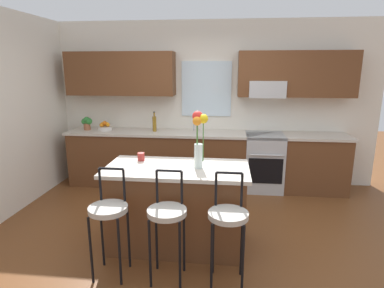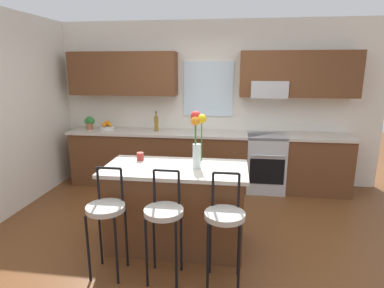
{
  "view_description": "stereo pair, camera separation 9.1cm",
  "coord_description": "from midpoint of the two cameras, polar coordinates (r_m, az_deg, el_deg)",
  "views": [
    {
      "loc": [
        0.35,
        -3.37,
        1.95
      ],
      "look_at": [
        -0.08,
        0.55,
        1.0
      ],
      "focal_mm": 29.75,
      "sensor_mm": 36.0,
      "label": 1
    },
    {
      "loc": [
        0.44,
        -3.36,
        1.95
      ],
      "look_at": [
        -0.08,
        0.55,
        1.0
      ],
      "focal_mm": 29.75,
      "sensor_mm": 36.0,
      "label": 2
    }
  ],
  "objects": [
    {
      "name": "ground_plane",
      "position": [
        3.91,
        0.79,
        -16.39
      ],
      "size": [
        14.0,
        14.0,
        0.0
      ],
      "primitive_type": "plane",
      "color": "brown"
    },
    {
      "name": "back_wall_assembly",
      "position": [
        5.38,
        3.61,
        8.86
      ],
      "size": [
        5.6,
        0.5,
        2.7
      ],
      "color": "silver",
      "rests_on": "ground"
    },
    {
      "name": "counter_run",
      "position": [
        5.29,
        3.0,
        -2.76
      ],
      "size": [
        4.56,
        0.64,
        0.92
      ],
      "color": "brown",
      "rests_on": "ground"
    },
    {
      "name": "sink_faucet",
      "position": [
        5.31,
        1.13,
        3.92
      ],
      "size": [
        0.02,
        0.13,
        0.23
      ],
      "color": "#B7BABC",
      "rests_on": "counter_run"
    },
    {
      "name": "oven_range",
      "position": [
        5.28,
        13.49,
        -3.22
      ],
      "size": [
        0.6,
        0.64,
        0.92
      ],
      "color": "#B7BABC",
      "rests_on": "ground"
    },
    {
      "name": "kitchen_island",
      "position": [
        3.57,
        -2.14,
        -11.11
      ],
      "size": [
        1.53,
        0.76,
        0.92
      ],
      "color": "brown",
      "rests_on": "ground"
    },
    {
      "name": "bar_stool_near",
      "position": [
        3.12,
        -14.31,
        -11.85
      ],
      "size": [
        0.36,
        0.36,
        1.04
      ],
      "color": "black",
      "rests_on": "ground"
    },
    {
      "name": "bar_stool_middle",
      "position": [
        2.97,
        -4.15,
        -12.8
      ],
      "size": [
        0.36,
        0.36,
        1.04
      ],
      "color": "black",
      "rests_on": "ground"
    },
    {
      "name": "bar_stool_far",
      "position": [
        2.92,
        6.79,
        -13.39
      ],
      "size": [
        0.36,
        0.36,
        1.04
      ],
      "color": "black",
      "rests_on": "ground"
    },
    {
      "name": "flower_vase",
      "position": [
        3.26,
        1.74,
        1.72
      ],
      "size": [
        0.16,
        0.15,
        0.6
      ],
      "color": "silver",
      "rests_on": "kitchen_island"
    },
    {
      "name": "mug_ceramic",
      "position": [
        3.66,
        -8.55,
        -2.22
      ],
      "size": [
        0.08,
        0.08,
        0.09
      ],
      "primitive_type": "cylinder",
      "color": "#A52D28",
      "rests_on": "kitchen_island"
    },
    {
      "name": "fruit_bowl_oranges",
      "position": [
        5.57,
        -14.5,
        3.03
      ],
      "size": [
        0.24,
        0.24,
        0.16
      ],
      "color": "silver",
      "rests_on": "counter_run"
    },
    {
      "name": "bottle_olive_oil",
      "position": [
        5.29,
        -5.94,
        3.71
      ],
      "size": [
        0.06,
        0.06,
        0.33
      ],
      "color": "olive",
      "rests_on": "counter_run"
    },
    {
      "name": "potted_plant_small",
      "position": [
        5.67,
        -17.47,
        3.79
      ],
      "size": [
        0.19,
        0.13,
        0.22
      ],
      "color": "#9E5B3D",
      "rests_on": "counter_run"
    }
  ]
}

